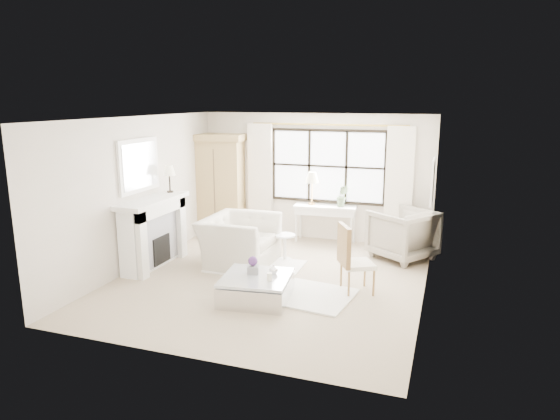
# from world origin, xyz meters

# --- Properties ---
(floor) EXTENTS (5.50, 5.50, 0.00)m
(floor) POSITION_xyz_m (0.00, 0.00, 0.00)
(floor) COLOR tan
(floor) RESTS_ON ground
(ceiling) EXTENTS (5.50, 5.50, 0.00)m
(ceiling) POSITION_xyz_m (0.00, 0.00, 2.70)
(ceiling) COLOR white
(ceiling) RESTS_ON ground
(wall_back) EXTENTS (5.00, 0.00, 5.00)m
(wall_back) POSITION_xyz_m (0.00, 2.75, 1.35)
(wall_back) COLOR white
(wall_back) RESTS_ON ground
(wall_front) EXTENTS (5.00, 0.00, 5.00)m
(wall_front) POSITION_xyz_m (0.00, -2.75, 1.35)
(wall_front) COLOR beige
(wall_front) RESTS_ON ground
(wall_left) EXTENTS (0.00, 5.50, 5.50)m
(wall_left) POSITION_xyz_m (-2.50, 0.00, 1.35)
(wall_left) COLOR beige
(wall_left) RESTS_ON ground
(wall_right) EXTENTS (0.00, 5.50, 5.50)m
(wall_right) POSITION_xyz_m (2.50, 0.00, 1.35)
(wall_right) COLOR white
(wall_right) RESTS_ON ground
(window_pane) EXTENTS (2.40, 0.02, 1.50)m
(window_pane) POSITION_xyz_m (0.30, 2.73, 1.60)
(window_pane) COLOR white
(window_pane) RESTS_ON wall_back
(window_frame) EXTENTS (2.50, 0.04, 1.50)m
(window_frame) POSITION_xyz_m (0.30, 2.72, 1.60)
(window_frame) COLOR black
(window_frame) RESTS_ON wall_back
(curtain_rod) EXTENTS (3.30, 0.04, 0.04)m
(curtain_rod) POSITION_xyz_m (0.30, 2.67, 2.47)
(curtain_rod) COLOR #AE8E3C
(curtain_rod) RESTS_ON wall_back
(curtain_left) EXTENTS (0.55, 0.10, 2.47)m
(curtain_left) POSITION_xyz_m (-1.20, 2.65, 1.24)
(curtain_left) COLOR white
(curtain_left) RESTS_ON ground
(curtain_right) EXTENTS (0.55, 0.10, 2.47)m
(curtain_right) POSITION_xyz_m (1.80, 2.65, 1.24)
(curtain_right) COLOR white
(curtain_right) RESTS_ON ground
(fireplace) EXTENTS (0.58, 1.66, 1.26)m
(fireplace) POSITION_xyz_m (-2.27, 0.00, 0.65)
(fireplace) COLOR white
(fireplace) RESTS_ON ground
(mirror_frame) EXTENTS (0.05, 1.15, 0.95)m
(mirror_frame) POSITION_xyz_m (-2.47, 0.00, 1.84)
(mirror_frame) COLOR white
(mirror_frame) RESTS_ON wall_left
(mirror_glass) EXTENTS (0.02, 1.00, 0.80)m
(mirror_glass) POSITION_xyz_m (-2.44, 0.00, 1.84)
(mirror_glass) COLOR silver
(mirror_glass) RESTS_ON wall_left
(art_frame) EXTENTS (0.04, 0.62, 0.82)m
(art_frame) POSITION_xyz_m (2.47, 1.70, 1.55)
(art_frame) COLOR silver
(art_frame) RESTS_ON wall_right
(art_canvas) EXTENTS (0.01, 0.52, 0.72)m
(art_canvas) POSITION_xyz_m (2.45, 1.70, 1.55)
(art_canvas) COLOR beige
(art_canvas) RESTS_ON wall_right
(mantel_lamp) EXTENTS (0.22, 0.22, 0.51)m
(mantel_lamp) POSITION_xyz_m (-2.24, 0.62, 1.65)
(mantel_lamp) COLOR black
(mantel_lamp) RESTS_ON fireplace
(armoire) EXTENTS (1.18, 0.80, 2.24)m
(armoire) POSITION_xyz_m (-2.07, 2.44, 1.14)
(armoire) COLOR tan
(armoire) RESTS_ON floor
(console_table) EXTENTS (1.33, 0.56, 0.80)m
(console_table) POSITION_xyz_m (0.32, 2.51, 0.40)
(console_table) COLOR white
(console_table) RESTS_ON floor
(console_lamp) EXTENTS (0.28, 0.28, 0.69)m
(console_lamp) POSITION_xyz_m (0.02, 2.53, 1.36)
(console_lamp) COLOR #C18943
(console_lamp) RESTS_ON console_table
(orchid_plant) EXTENTS (0.26, 0.21, 0.45)m
(orchid_plant) POSITION_xyz_m (0.67, 2.51, 1.03)
(orchid_plant) COLOR #516946
(orchid_plant) RESTS_ON console_table
(side_table) EXTENTS (0.40, 0.40, 0.51)m
(side_table) POSITION_xyz_m (-0.10, 1.07, 0.33)
(side_table) COLOR white
(side_table) RESTS_ON floor
(rug_left) EXTENTS (1.64, 1.16, 0.03)m
(rug_left) POSITION_xyz_m (-0.47, 0.53, 0.01)
(rug_left) COLOR white
(rug_left) RESTS_ON floor
(rug_right) EXTENTS (1.65, 1.32, 0.03)m
(rug_right) POSITION_xyz_m (0.71, -0.45, 0.01)
(rug_right) COLOR white
(rug_right) RESTS_ON floor
(club_armchair) EXTENTS (1.22, 1.39, 0.89)m
(club_armchair) POSITION_xyz_m (-0.83, 0.61, 0.44)
(club_armchair) COLOR beige
(club_armchair) RESTS_ON floor
(wingback_chair) EXTENTS (1.45, 1.44, 0.96)m
(wingback_chair) POSITION_xyz_m (1.98, 1.92, 0.48)
(wingback_chair) COLOR #A39A89
(wingback_chair) RESTS_ON floor
(french_chair) EXTENTS (0.66, 0.65, 1.08)m
(french_chair) POSITION_xyz_m (1.46, -0.06, 0.31)
(french_chair) COLOR #9F7642
(french_chair) RESTS_ON floor
(coffee_table) EXTENTS (1.12, 1.12, 0.38)m
(coffee_table) POSITION_xyz_m (0.10, -0.87, 0.18)
(coffee_table) COLOR silver
(coffee_table) RESTS_ON floor
(planter_box) EXTENTS (0.22, 0.22, 0.13)m
(planter_box) POSITION_xyz_m (0.01, -0.78, 0.44)
(planter_box) COLOR gray
(planter_box) RESTS_ON coffee_table
(planter_flowers) EXTENTS (0.15, 0.15, 0.15)m
(planter_flowers) POSITION_xyz_m (0.01, -0.78, 0.58)
(planter_flowers) COLOR #542C6F
(planter_flowers) RESTS_ON planter_box
(pillar_candle) EXTENTS (0.08, 0.08, 0.12)m
(pillar_candle) POSITION_xyz_m (0.35, -0.98, 0.44)
(pillar_candle) COLOR white
(pillar_candle) RESTS_ON coffee_table
(coffee_vase) EXTENTS (0.17, 0.17, 0.14)m
(coffee_vase) POSITION_xyz_m (0.30, -0.68, 0.45)
(coffee_vase) COLOR silver
(coffee_vase) RESTS_ON coffee_table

